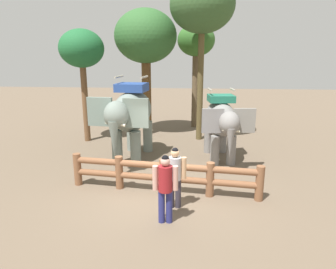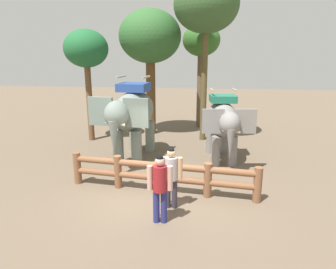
# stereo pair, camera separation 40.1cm
# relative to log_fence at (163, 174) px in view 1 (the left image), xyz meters

# --- Properties ---
(ground_plane) EXTENTS (60.00, 60.00, 0.00)m
(ground_plane) POSITION_rel_log_fence_xyz_m (0.00, -0.15, -0.60)
(ground_plane) COLOR brown
(log_fence) EXTENTS (5.85, 0.87, 1.05)m
(log_fence) POSITION_rel_log_fence_xyz_m (0.00, 0.00, 0.00)
(log_fence) COLOR brown
(log_fence) RESTS_ON ground
(elephant_near_left) EXTENTS (2.19, 3.88, 3.30)m
(elephant_near_left) POSITION_rel_log_fence_xyz_m (-1.58, 2.92, 1.25)
(elephant_near_left) COLOR slate
(elephant_near_left) RESTS_ON ground
(elephant_center) EXTENTS (1.88, 3.33, 2.83)m
(elephant_center) POSITION_rel_log_fence_xyz_m (1.95, 3.14, 0.99)
(elephant_center) COLOR gray
(elephant_center) RESTS_ON ground
(tourist_woman_in_black) EXTENTS (0.61, 0.35, 1.72)m
(tourist_woman_in_black) POSITION_rel_log_fence_xyz_m (0.41, -0.94, 0.40)
(tourist_woman_in_black) COLOR #332E38
(tourist_woman_in_black) RESTS_ON ground
(tourist_man_in_blue) EXTENTS (0.63, 0.36, 1.78)m
(tourist_man_in_blue) POSITION_rel_log_fence_xyz_m (0.23, -1.74, 0.43)
(tourist_man_in_blue) COLOR navy
(tourist_man_in_blue) RESTS_ON ground
(tree_far_left) EXTENTS (3.10, 3.10, 6.30)m
(tree_far_left) POSITION_rel_log_fence_xyz_m (-1.59, 7.09, 4.28)
(tree_far_left) COLOR brown
(tree_far_left) RESTS_ON ground
(tree_back_center) EXTENTS (2.06, 2.06, 5.75)m
(tree_back_center) POSITION_rel_log_fence_xyz_m (0.91, 8.97, 4.08)
(tree_back_center) COLOR brown
(tree_back_center) RESTS_ON ground
(tree_far_right) EXTENTS (2.04, 2.04, 5.24)m
(tree_far_right) POSITION_rel_log_fence_xyz_m (-4.29, 5.44, 3.67)
(tree_far_right) COLOR brown
(tree_far_right) RESTS_ON ground
(tree_deep_back) EXTENTS (2.95, 2.95, 7.52)m
(tree_deep_back) POSITION_rel_log_fence_xyz_m (1.15, 6.19, 5.59)
(tree_deep_back) COLOR brown
(tree_deep_back) RESTS_ON ground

